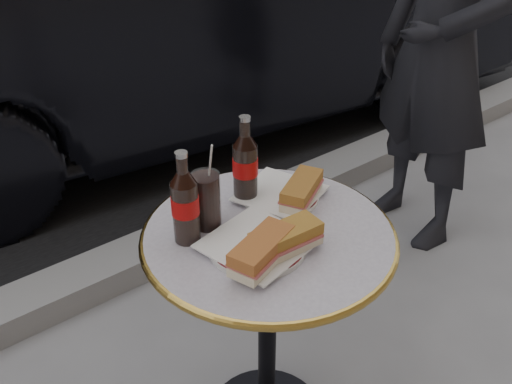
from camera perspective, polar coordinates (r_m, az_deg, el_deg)
curb at (r=2.41m, az=-12.66°, el=-6.94°), size 40.00×0.20×0.12m
bistro_table at (r=1.62m, az=1.13°, el=-14.44°), size 0.62×0.62×0.73m
plate_left at (r=1.32m, az=0.14°, el=-5.39°), size 0.24×0.24×0.01m
plate_right at (r=1.50m, az=2.43°, el=-0.34°), size 0.24×0.24×0.01m
sandwich_left_a at (r=1.25m, az=0.57°, el=-6.01°), size 0.19×0.13×0.06m
sandwich_left_b at (r=1.28m, az=3.02°, el=-4.80°), size 0.17×0.09×0.06m
sandwich_right at (r=1.46m, az=4.59°, el=0.07°), size 0.17×0.14×0.05m
cola_bottle_left at (r=1.30m, az=-7.16°, el=-0.55°), size 0.07×0.07×0.23m
cola_bottle_right at (r=1.44m, az=-1.09°, el=3.30°), size 0.09×0.09×0.24m
cola_glass at (r=1.36m, az=-4.99°, el=-0.83°), size 0.09×0.09×0.14m
parked_car at (r=3.41m, az=-6.90°, el=17.73°), size 1.94×4.38×1.40m
pedestrian at (r=2.39m, az=18.11°, el=13.33°), size 0.46×0.65×1.66m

